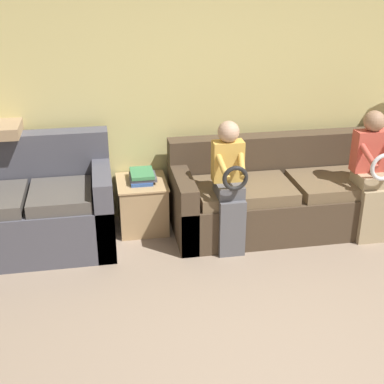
{
  "coord_description": "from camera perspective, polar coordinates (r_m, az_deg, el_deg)",
  "views": [
    {
      "loc": [
        -1.06,
        -2.16,
        2.43
      ],
      "look_at": [
        -0.37,
        1.67,
        0.71
      ],
      "focal_mm": 50.0,
      "sensor_mm": 36.0,
      "label": 1
    }
  ],
  "objects": [
    {
      "name": "child_left_seated",
      "position": [
        4.62,
        4.04,
        1.18
      ],
      "size": [
        0.27,
        0.38,
        1.16
      ],
      "color": "#56565B",
      "rests_on": "ground_plane"
    },
    {
      "name": "couch_main",
      "position": [
        5.25,
        10.05,
        -0.41
      ],
      "size": [
        2.21,
        0.86,
        0.84
      ],
      "color": "#473828",
      "rests_on": "ground_plane"
    },
    {
      "name": "book_stack",
      "position": [
        5.06,
        -5.36,
        1.66
      ],
      "size": [
        0.25,
        0.3,
        0.09
      ],
      "color": "#33569E",
      "rests_on": "side_shelf"
    },
    {
      "name": "wall_back",
      "position": [
        5.22,
        1.79,
        11.03
      ],
      "size": [
        7.36,
        0.06,
        2.55
      ],
      "color": "#DBCC7F",
      "rests_on": "ground_plane"
    },
    {
      "name": "child_right_seated",
      "position": [
        5.1,
        18.68,
        2.19
      ],
      "size": [
        0.32,
        0.38,
        1.19
      ],
      "color": "tan",
      "rests_on": "ground_plane"
    },
    {
      "name": "side_shelf",
      "position": [
        5.16,
        -5.3,
        -1.26
      ],
      "size": [
        0.47,
        0.53,
        0.48
      ],
      "color": "tan",
      "rests_on": "ground_plane"
    },
    {
      "name": "couch_side",
      "position": [
        4.99,
        -16.8,
        -1.84
      ],
      "size": [
        1.45,
        0.86,
        0.98
      ],
      "color": "#4C4C56",
      "rests_on": "ground_plane"
    }
  ]
}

